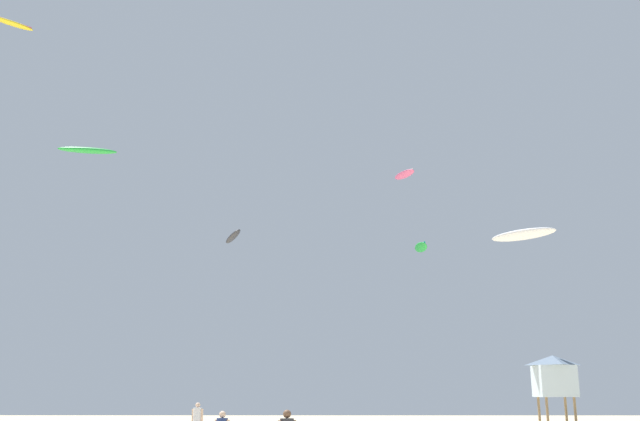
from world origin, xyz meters
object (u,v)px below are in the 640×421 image
Objects in this scene: kite_aloft_0 at (523,235)px; kite_aloft_3 at (11,23)px; kite_aloft_5 at (404,174)px; person_left at (197,418)px; kite_aloft_1 at (87,150)px; kite_aloft_2 at (233,236)px; kite_aloft_4 at (421,247)px; lifeguard_tower at (554,375)px.

kite_aloft_0 is 31.82m from kite_aloft_3.
kite_aloft_0 is 1.39× the size of kite_aloft_5.
kite_aloft_1 is (-4.23, -5.50, 11.17)m from person_left.
kite_aloft_2 is 14.98m from kite_aloft_4.
person_left is at bearing -158.60° from kite_aloft_0.
kite_aloft_0 is 25.20m from kite_aloft_1.
kite_aloft_2 reaches higher than person_left.
lifeguard_tower is 1.85× the size of kite_aloft_3.
kite_aloft_2 is (-18.02, 5.90, 1.24)m from kite_aloft_0.
person_left is at bearing -124.86° from kite_aloft_4.
person_left is 0.44× the size of kite_aloft_0.
kite_aloft_5 is (16.55, 25.72, 7.04)m from kite_aloft_1.
lifeguard_tower is (18.61, 6.28, 2.08)m from person_left.
lifeguard_tower is at bearing -58.44° from person_left.
kite_aloft_0 is at bearing -68.06° from kite_aloft_5.
kite_aloft_0 reaches higher than person_left.
kite_aloft_2 is 16.14m from kite_aloft_5.
kite_aloft_2 is at bearing 160.96° from lifeguard_tower.
lifeguard_tower is at bearing -34.60° from kite_aloft_0.
kite_aloft_0 is at bearing -70.03° from kite_aloft_4.
kite_aloft_0 is at bearing 145.40° from lifeguard_tower.
kite_aloft_5 reaches higher than kite_aloft_0.
person_left is 29.87m from kite_aloft_5.
person_left is 26.12m from kite_aloft_4.
kite_aloft_2 is (3.88, 18.32, 0.30)m from kite_aloft_1.
lifeguard_tower reaches higher than person_left.
kite_aloft_4 reaches higher than kite_aloft_2.
person_left is 13.14m from kite_aloft_1.
person_left is 17.21m from kite_aloft_2.
kite_aloft_2 is at bearing -149.72° from kite_aloft_5.
kite_aloft_1 is 1.13× the size of kite_aloft_3.
kite_aloft_4 is at bearing 24.58° from kite_aloft_2.
kite_aloft_3 is 31.86m from kite_aloft_4.
kite_aloft_2 is at bearing 78.05° from kite_aloft_1.
kite_aloft_2 is at bearing -155.42° from kite_aloft_4.
kite_aloft_3 is (-11.69, 1.57, 21.27)m from person_left.
kite_aloft_1 is 18.73m from kite_aloft_2.
kite_aloft_0 is 19.00m from kite_aloft_2.
person_left is 0.66× the size of kite_aloft_1.
kite_aloft_3 is (-30.30, -4.71, 19.19)m from lifeguard_tower.
kite_aloft_0 is 16.40m from kite_aloft_5.
kite_aloft_2 is 18.74m from kite_aloft_3.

